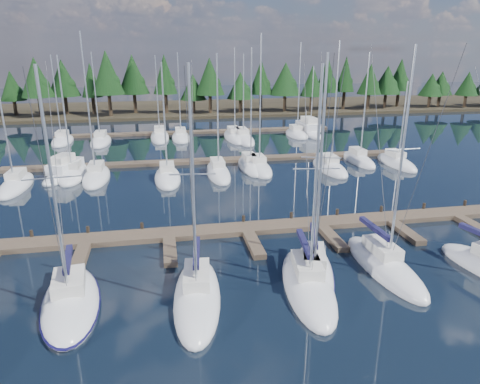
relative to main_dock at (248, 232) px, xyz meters
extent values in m
plane|color=black|center=(0.00, 12.64, -0.20)|extent=(260.00, 260.00, 0.00)
cube|color=#2E2619|center=(0.00, 72.64, 0.10)|extent=(220.00, 30.00, 0.60)
cube|color=brown|center=(0.00, 0.64, 0.00)|extent=(44.00, 2.00, 0.40)
cube|color=brown|center=(-12.00, -2.36, 0.00)|extent=(0.90, 4.00, 0.40)
cube|color=brown|center=(-6.00, -2.36, 0.00)|extent=(0.90, 4.00, 0.40)
cube|color=brown|center=(0.00, -2.36, 0.00)|extent=(0.90, 4.00, 0.40)
cube|color=brown|center=(6.00, -2.36, 0.00)|extent=(0.90, 4.00, 0.40)
cube|color=brown|center=(12.00, -2.36, 0.00)|extent=(0.90, 4.00, 0.40)
cube|color=brown|center=(18.00, -2.36, 0.00)|extent=(0.90, 4.00, 0.40)
cylinder|color=black|center=(-16.00, 1.64, 0.25)|extent=(0.26, 0.26, 0.90)
cylinder|color=black|center=(-12.00, 1.64, 0.25)|extent=(0.26, 0.26, 0.90)
cylinder|color=black|center=(-8.00, 1.64, 0.25)|extent=(0.26, 0.26, 0.90)
cylinder|color=black|center=(-4.00, 1.64, 0.25)|extent=(0.26, 0.26, 0.90)
cylinder|color=black|center=(0.00, 1.64, 0.25)|extent=(0.26, 0.26, 0.90)
cylinder|color=black|center=(4.00, 1.64, 0.25)|extent=(0.26, 0.26, 0.90)
cylinder|color=black|center=(8.00, 1.64, 0.25)|extent=(0.26, 0.26, 0.90)
cylinder|color=black|center=(12.00, 1.64, 0.25)|extent=(0.26, 0.26, 0.90)
cylinder|color=black|center=(16.00, 1.64, 0.25)|extent=(0.26, 0.26, 0.90)
cylinder|color=black|center=(20.00, 1.64, 0.25)|extent=(0.26, 0.26, 0.90)
cube|color=brown|center=(0.00, 22.64, 0.00)|extent=(50.00, 1.80, 0.40)
cube|color=brown|center=(0.00, 42.64, 0.00)|extent=(46.00, 1.80, 0.40)
ellipsoid|color=silver|center=(-11.60, -7.79, -0.05)|extent=(4.01, 8.38, 1.90)
cube|color=beige|center=(-11.65, -7.39, 1.15)|extent=(1.98, 2.77, 0.70)
cylinder|color=silver|center=(-11.55, -8.19, 6.78)|extent=(0.18, 0.18, 11.96)
cylinder|color=silver|center=(-11.77, -6.43, 1.90)|extent=(0.55, 3.54, 0.12)
cube|color=#161439|center=(-11.77, -6.43, 2.05)|extent=(0.76, 3.40, 0.30)
cylinder|color=silver|center=(-11.55, -8.19, 7.37)|extent=(2.73, 0.40, 0.07)
cylinder|color=#3F3F44|center=(-11.34, -9.91, 6.63)|extent=(0.46, 3.47, 12.27)
cylinder|color=#3F3F44|center=(-11.81, -6.07, 6.63)|extent=(0.55, 4.27, 12.27)
ellipsoid|color=#0D0A36|center=(-11.60, -7.79, 0.02)|extent=(4.17, 8.71, 0.18)
ellipsoid|color=silver|center=(-4.65, -8.44, -0.05)|extent=(3.60, 9.35, 1.90)
cube|color=beige|center=(-4.60, -7.99, 1.15)|extent=(1.75, 3.06, 0.70)
cylinder|color=silver|center=(-4.70, -8.89, 6.80)|extent=(0.18, 0.18, 12.01)
cylinder|color=silver|center=(-4.48, -6.90, 1.90)|extent=(0.55, 4.00, 0.12)
cube|color=#161439|center=(-4.48, -6.90, 2.05)|extent=(0.76, 3.84, 0.30)
cylinder|color=silver|center=(-4.70, -8.89, 7.40)|extent=(2.36, 0.32, 0.07)
cylinder|color=#3F3F44|center=(-4.91, -10.84, 6.65)|extent=(0.46, 3.93, 12.32)
cylinder|color=#3F3F44|center=(-4.44, -6.49, 6.65)|extent=(0.55, 4.83, 12.32)
ellipsoid|color=silver|center=(1.95, -8.44, -0.05)|extent=(4.02, 9.38, 1.90)
cube|color=beige|center=(2.01, -7.99, 1.15)|extent=(1.92, 3.09, 0.70)
cylinder|color=silver|center=(1.89, -8.89, 6.76)|extent=(0.18, 0.18, 11.93)
cylinder|color=silver|center=(2.16, -6.91, 1.90)|extent=(0.67, 3.98, 0.12)
cube|color=#161439|center=(2.16, -6.91, 2.05)|extent=(0.87, 3.83, 0.30)
cylinder|color=silver|center=(1.89, -8.89, 7.36)|extent=(2.50, 0.42, 0.07)
cylinder|color=#3F3F44|center=(1.62, -10.82, 6.61)|extent=(0.57, 3.90, 12.24)
cylinder|color=#3F3F44|center=(2.22, -6.50, 6.61)|extent=(0.70, 4.80, 12.25)
ellipsoid|color=silver|center=(2.71, -7.28, -0.05)|extent=(4.88, 8.97, 1.90)
cube|color=beige|center=(2.83, -6.87, 1.15)|extent=(2.10, 3.03, 0.70)
cylinder|color=silver|center=(2.58, -7.69, 7.02)|extent=(0.20, 0.20, 12.45)
cylinder|color=silver|center=(3.14, -5.88, 1.90)|extent=(1.23, 3.66, 0.12)
cube|color=#161439|center=(3.14, -5.88, 2.05)|extent=(1.40, 3.57, 0.30)
cylinder|color=silver|center=(2.58, -7.69, 7.65)|extent=(2.13, 0.71, 0.07)
cylinder|color=#3F3F44|center=(2.03, -9.46, 6.87)|extent=(1.13, 3.58, 12.76)
cylinder|color=#3F3F44|center=(3.25, -5.51, 6.87)|extent=(1.38, 4.41, 12.76)
ellipsoid|color=#0D0A36|center=(2.71, -7.28, 0.02)|extent=(5.07, 9.32, 0.18)
ellipsoid|color=silver|center=(7.60, -7.08, -0.05)|extent=(2.90, 9.02, 1.90)
cube|color=beige|center=(7.58, -6.63, 1.15)|extent=(1.51, 2.91, 0.70)
cylinder|color=silver|center=(7.62, -7.52, 7.22)|extent=(0.17, 0.17, 12.86)
cylinder|color=silver|center=(7.54, -5.56, 1.90)|extent=(0.28, 3.93, 0.12)
cube|color=#161439|center=(7.54, -5.56, 2.05)|extent=(0.50, 3.76, 0.30)
cylinder|color=silver|center=(7.62, -7.52, 7.87)|extent=(2.28, 0.16, 0.07)
cylinder|color=#3F3F44|center=(7.70, -9.44, 7.07)|extent=(0.19, 3.86, 13.16)
cylinder|color=#3F3F44|center=(7.52, -5.16, 7.07)|extent=(0.23, 4.76, 13.17)
ellipsoid|color=silver|center=(-21.17, 15.90, -0.05)|extent=(2.60, 8.71, 1.90)
cube|color=beige|center=(-21.17, 16.34, 1.15)|extent=(1.43, 2.79, 0.70)
cylinder|color=silver|center=(-21.17, 15.47, 6.22)|extent=(0.16, 0.16, 10.85)
ellipsoid|color=silver|center=(-16.07, 18.81, -0.05)|extent=(2.77, 8.01, 1.90)
cube|color=beige|center=(-16.07, 19.21, 1.15)|extent=(1.52, 2.56, 0.70)
cylinder|color=silver|center=(-16.07, 18.40, 6.82)|extent=(0.16, 0.16, 12.05)
ellipsoid|color=silver|center=(-13.42, 17.62, -0.05)|extent=(2.76, 8.62, 1.90)
cube|color=beige|center=(-13.42, 18.05, 1.15)|extent=(1.52, 2.76, 0.70)
cylinder|color=silver|center=(-13.42, 17.19, 7.95)|extent=(0.16, 0.16, 14.30)
ellipsoid|color=silver|center=(-5.72, 15.92, -0.05)|extent=(2.82, 8.48, 1.90)
cube|color=beige|center=(-5.72, 16.35, 1.15)|extent=(1.55, 2.71, 0.70)
cylinder|color=silver|center=(-5.72, 15.50, 6.49)|extent=(0.16, 0.16, 11.39)
ellipsoid|color=silver|center=(-0.01, 16.77, -0.05)|extent=(2.52, 8.96, 1.90)
cube|color=beige|center=(-0.01, 17.22, 1.15)|extent=(1.38, 2.87, 0.70)
cylinder|color=silver|center=(-0.01, 16.32, 6.91)|extent=(0.16, 0.16, 12.23)
ellipsoid|color=silver|center=(4.11, 18.79, -0.05)|extent=(2.46, 8.46, 1.90)
cube|color=beige|center=(4.11, 19.22, 1.15)|extent=(1.35, 2.71, 0.70)
cylinder|color=silver|center=(4.11, 18.37, 7.18)|extent=(0.16, 0.16, 12.77)
ellipsoid|color=silver|center=(4.95, 17.84, -0.05)|extent=(2.69, 8.01, 1.90)
cube|color=beige|center=(4.95, 18.24, 1.15)|extent=(1.48, 2.56, 0.70)
cylinder|color=silver|center=(4.95, 17.44, 7.90)|extent=(0.16, 0.16, 14.21)
ellipsoid|color=silver|center=(13.31, 16.52, -0.05)|extent=(2.81, 8.53, 1.90)
cube|color=beige|center=(13.31, 16.95, 1.15)|extent=(1.55, 2.73, 0.70)
cylinder|color=silver|center=(13.31, 16.10, 7.54)|extent=(0.16, 0.16, 13.49)
ellipsoid|color=silver|center=(18.25, 19.25, -0.05)|extent=(2.43, 7.87, 1.90)
cube|color=beige|center=(18.25, 19.64, 1.15)|extent=(1.34, 2.52, 0.70)
cylinder|color=silver|center=(18.25, 18.86, 6.95)|extent=(0.16, 0.16, 12.30)
ellipsoid|color=silver|center=(22.27, 17.16, -0.05)|extent=(2.60, 8.33, 1.90)
cube|color=beige|center=(22.27, 17.58, 1.15)|extent=(1.43, 2.67, 0.70)
cylinder|color=silver|center=(22.27, 16.74, 5.34)|extent=(0.16, 0.16, 9.08)
ellipsoid|color=silver|center=(-21.08, 38.76, -0.05)|extent=(2.89, 8.21, 1.90)
cube|color=beige|center=(-21.08, 39.17, 1.15)|extent=(1.59, 2.63, 0.70)
cylinder|color=silver|center=(-21.08, 38.35, 6.74)|extent=(0.16, 0.16, 11.89)
ellipsoid|color=silver|center=(-15.28, 37.38, -0.05)|extent=(2.92, 9.09, 1.90)
cube|color=beige|center=(-15.28, 37.83, 1.15)|extent=(1.61, 2.91, 0.70)
cylinder|color=silver|center=(-15.28, 36.92, 6.92)|extent=(0.16, 0.16, 12.24)
ellipsoid|color=silver|center=(-6.39, 39.42, -0.05)|extent=(2.89, 10.73, 1.90)
cube|color=beige|center=(-6.39, 39.96, 1.15)|extent=(1.59, 3.43, 0.70)
cylinder|color=silver|center=(-6.39, 38.88, 6.68)|extent=(0.16, 0.16, 11.77)
ellipsoid|color=silver|center=(-3.08, 38.09, -0.05)|extent=(2.88, 8.38, 1.90)
cube|color=beige|center=(-3.08, 38.51, 1.15)|extent=(1.58, 2.68, 0.70)
cylinder|color=silver|center=(-3.08, 37.67, 6.89)|extent=(0.16, 0.16, 12.18)
ellipsoid|color=silver|center=(5.35, 36.98, -0.05)|extent=(2.90, 10.94, 1.90)
cube|color=beige|center=(5.35, 37.53, 1.15)|extent=(1.59, 3.50, 0.70)
cylinder|color=silver|center=(5.35, 36.43, 7.26)|extent=(0.16, 0.16, 12.93)
ellipsoid|color=silver|center=(6.50, 35.85, -0.05)|extent=(2.99, 11.76, 1.90)
cube|color=beige|center=(6.50, 36.43, 1.15)|extent=(1.64, 3.76, 0.70)
cylinder|color=silver|center=(6.50, 35.26, 6.78)|extent=(0.16, 0.16, 11.97)
ellipsoid|color=silver|center=(15.84, 37.33, -0.05)|extent=(2.99, 7.61, 1.90)
cube|color=beige|center=(15.84, 37.71, 1.15)|extent=(1.64, 2.43, 0.70)
cylinder|color=silver|center=(15.84, 36.95, 7.60)|extent=(0.16, 0.16, 13.62)
ellipsoid|color=silver|center=(18.27, 37.91, -0.05)|extent=(2.75, 9.40, 1.90)
cube|color=beige|center=(18.27, 38.38, 1.15)|extent=(1.51, 3.01, 0.70)
cylinder|color=silver|center=(18.27, 37.44, 5.82)|extent=(0.16, 0.16, 10.05)
ellipsoid|color=silver|center=(-16.89, 19.31, -0.10)|extent=(5.47, 8.74, 1.66)
cube|color=silver|center=(-16.89, 19.31, 0.99)|extent=(3.53, 5.00, 1.11)
cube|color=beige|center=(-17.03, 18.92, 1.92)|extent=(2.43, 3.25, 0.83)
cylinder|color=silver|center=(-16.60, 20.08, 2.47)|extent=(0.10, 0.10, 1.47)
ellipsoid|color=silver|center=(18.07, 38.29, -0.10)|extent=(3.73, 9.77, 1.92)
cube|color=silver|center=(18.07, 38.29, 1.18)|extent=(2.69, 5.41, 1.28)
cube|color=beige|center=(18.10, 37.82, 2.25)|extent=(1.95, 3.45, 0.96)
cylinder|color=silver|center=(18.02, 39.25, 2.89)|extent=(0.08, 0.08, 1.71)
cylinder|color=black|center=(-35.36, 66.04, 1.91)|extent=(0.70, 0.70, 3.04)
cone|color=black|center=(-35.36, 66.04, 6.39)|extent=(4.93, 4.93, 5.90)
ellipsoid|color=black|center=(-34.86, 66.04, 5.04)|extent=(2.96, 2.96, 2.96)
cylinder|color=black|center=(-29.70, 62.85, 2.37)|extent=(0.70, 0.70, 3.94)
cone|color=black|center=(-29.70, 62.85, 8.18)|extent=(6.36, 6.36, 7.67)
ellipsoid|color=black|center=(-29.20, 62.85, 6.42)|extent=(3.82, 3.82, 3.82)
cylinder|color=black|center=(-25.36, 65.98, 2.27)|extent=(0.70, 0.70, 3.76)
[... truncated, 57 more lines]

